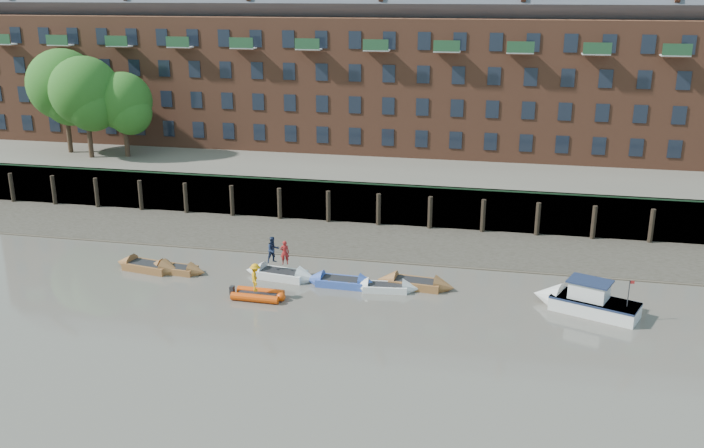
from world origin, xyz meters
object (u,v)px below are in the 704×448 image
(rowboat_5, at_px, (385,287))
(person_rower_a, at_px, (285,252))
(rowboat_1, at_px, (148,266))
(motor_launch, at_px, (578,300))
(person_rib_crew, at_px, (255,277))
(rowboat_2, at_px, (176,269))
(rib_tender, at_px, (260,295))
(rowboat_4, at_px, (341,282))
(person_rower_b, at_px, (273,250))
(rowboat_6, at_px, (415,284))
(rowboat_3, at_px, (281,274))

(rowboat_5, bearing_deg, person_rower_a, 168.29)
(rowboat_1, distance_m, motor_launch, 27.14)
(rowboat_5, distance_m, person_rib_crew, 7.94)
(rowboat_2, distance_m, rib_tender, 7.39)
(rowboat_4, height_order, person_rower_b, person_rower_b)
(rib_tender, xyz_separation_m, person_rib_crew, (-0.20, -0.06, 1.13))
(rowboat_1, relative_size, person_rower_b, 2.96)
(rib_tender, xyz_separation_m, motor_launch, (18.41, 2.30, 0.39))
(rowboat_4, xyz_separation_m, person_rib_crew, (-4.50, -3.07, 1.13))
(rowboat_4, bearing_deg, rowboat_1, -177.83)
(rowboat_1, bearing_deg, motor_launch, 8.47)
(rowboat_5, relative_size, rowboat_6, 0.85)
(rowboat_2, bearing_deg, rowboat_6, 7.78)
(rowboat_1, xyz_separation_m, rowboat_4, (13.00, 0.04, -0.01))
(rowboat_3, xyz_separation_m, rowboat_5, (6.87, -0.64, -0.04))
(rowboat_3, xyz_separation_m, motor_launch, (18.15, -1.12, 0.38))
(rowboat_2, height_order, rowboat_5, rowboat_2)
(motor_launch, xyz_separation_m, person_rower_b, (-18.69, 1.29, 1.20))
(rowboat_3, bearing_deg, rowboat_1, -169.49)
(rowboat_3, distance_m, rowboat_4, 4.05)
(rowboat_1, xyz_separation_m, rowboat_6, (17.58, 0.70, -0.00))
(person_rower_a, bearing_deg, rowboat_3, -10.17)
(rowboat_2, relative_size, person_rower_a, 2.74)
(rowboat_2, relative_size, rowboat_3, 0.84)
(person_rower_b, bearing_deg, motor_launch, -43.87)
(motor_launch, height_order, person_rib_crew, person_rib_crew)
(rowboat_1, xyz_separation_m, motor_launch, (27.12, -0.68, 0.38))
(rowboat_1, xyz_separation_m, person_rower_b, (8.44, 0.62, 1.58))
(person_rower_b, distance_m, person_rib_crew, 3.68)
(rowboat_3, bearing_deg, rowboat_4, 1.94)
(rowboat_5, height_order, rowboat_6, rowboat_6)
(motor_launch, bearing_deg, person_rower_b, 17.53)
(rowboat_4, distance_m, rib_tender, 5.25)
(rowboat_2, bearing_deg, rib_tender, -18.55)
(rowboat_5, bearing_deg, rowboat_2, 173.30)
(rowboat_6, height_order, rib_tender, rowboat_6)
(rowboat_2, relative_size, person_rower_b, 2.51)
(rowboat_4, xyz_separation_m, rowboat_6, (4.57, 0.66, 0.01))
(rowboat_4, xyz_separation_m, rib_tender, (-4.29, -3.01, 0.00))
(person_rower_b, bearing_deg, rowboat_4, -47.10)
(rowboat_1, height_order, motor_launch, motor_launch)
(rowboat_6, relative_size, person_rower_b, 2.92)
(rowboat_1, height_order, person_rib_crew, person_rib_crew)
(rowboat_1, height_order, rib_tender, rowboat_1)
(rowboat_4, height_order, person_rib_crew, person_rib_crew)
(person_rib_crew, bearing_deg, person_rower_a, -30.81)
(person_rib_crew, bearing_deg, rowboat_5, -87.68)
(rowboat_1, distance_m, rowboat_6, 17.59)
(rowboat_2, xyz_separation_m, rowboat_5, (13.89, -0.21, -0.00))
(person_rower_a, relative_size, person_rib_crew, 0.92)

